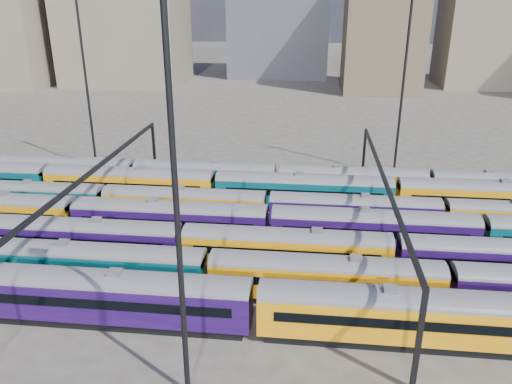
# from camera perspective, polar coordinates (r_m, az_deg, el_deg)

# --- Properties ---
(ground) EXTENTS (500.00, 500.00, 0.00)m
(ground) POSITION_cam_1_polar(r_m,az_deg,el_deg) (53.70, 3.06, -6.08)
(ground) COLOR #403C36
(ground) RESTS_ON ground
(rake_1) EXTENTS (101.69, 2.98, 5.01)m
(rake_1) POSITION_cam_1_polar(r_m,az_deg,el_deg) (43.65, 7.90, -9.29)
(rake_1) COLOR black
(rake_1) RESTS_ON ground
(rake_2) EXTENTS (142.37, 2.97, 5.01)m
(rake_2) POSITION_cam_1_polar(r_m,az_deg,el_deg) (48.03, 3.48, -6.07)
(rake_2) COLOR black
(rake_2) RESTS_ON ground
(rake_3) EXTENTS (128.30, 3.13, 5.27)m
(rake_3) POSITION_cam_1_polar(r_m,az_deg,el_deg) (52.56, 1.55, -3.33)
(rake_3) COLOR black
(rake_3) RESTS_ON ground
(rake_4) EXTENTS (116.70, 2.85, 4.78)m
(rake_4) POSITION_cam_1_polar(r_m,az_deg,el_deg) (57.27, 1.35, -1.44)
(rake_4) COLOR black
(rake_4) RESTS_ON ground
(rake_5) EXTENTS (132.05, 3.22, 5.43)m
(rake_5) POSITION_cam_1_polar(r_m,az_deg,el_deg) (62.50, 15.65, 0.08)
(rake_5) COLOR black
(rake_5) RESTS_ON ground
(rake_6) EXTENTS (117.51, 2.87, 4.82)m
(rake_6) POSITION_cam_1_polar(r_m,az_deg,el_deg) (66.53, 2.44, 1.89)
(rake_6) COLOR black
(rake_6) RESTS_ON ground
(gantry_1) EXTENTS (0.35, 40.35, 8.03)m
(gantry_1) POSITION_cam_1_polar(r_m,az_deg,el_deg) (55.59, -17.85, 1.49)
(gantry_1) COLOR black
(gantry_1) RESTS_ON ground
(gantry_2) EXTENTS (0.35, 40.35, 8.03)m
(gantry_2) POSITION_cam_1_polar(r_m,az_deg,el_deg) (51.42, 14.40, 0.25)
(gantry_2) COLOR black
(gantry_2) RESTS_ON ground
(mast_1) EXTENTS (1.40, 0.50, 25.60)m
(mast_1) POSITION_cam_1_polar(r_m,az_deg,el_deg) (77.51, -18.90, 12.32)
(mast_1) COLOR black
(mast_1) RESTS_ON ground
(mast_2) EXTENTS (1.40, 0.50, 25.60)m
(mast_2) POSITION_cam_1_polar(r_m,az_deg,el_deg) (28.74, -9.13, -0.98)
(mast_2) COLOR black
(mast_2) RESTS_ON ground
(mast_3) EXTENTS (1.40, 0.50, 25.60)m
(mast_3) POSITION_cam_1_polar(r_m,az_deg,el_deg) (73.46, 16.51, 12.14)
(mast_3) COLOR black
(mast_3) RESTS_ON ground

